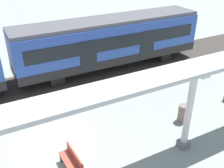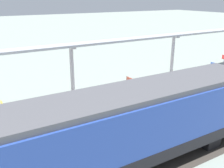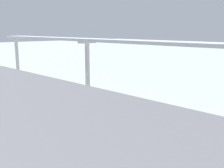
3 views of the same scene
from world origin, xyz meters
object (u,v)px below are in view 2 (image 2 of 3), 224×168
at_px(canopy_pillar_second, 172,56).
at_px(trash_bin, 65,100).
at_px(bench_far_end, 218,68).
at_px(platform_info_sign, 224,64).
at_px(train_far_carriage, 131,127).
at_px(bench_near_end, 134,83).
at_px(canopy_pillar_third, 72,72).
at_px(bench_mid_platform, 6,110).

distance_m(canopy_pillar_second, trash_bin, 11.00).
height_order(bench_far_end, platform_info_sign, platform_info_sign).
distance_m(train_far_carriage, bench_near_end, 9.83).
xyz_separation_m(canopy_pillar_third, trash_bin, (-1.47, 1.21, -1.43)).
xyz_separation_m(bench_near_end, bench_far_end, (-0.27, -9.71, 0.00)).
height_order(canopy_pillar_second, platform_info_sign, canopy_pillar_second).
bearing_deg(train_far_carriage, canopy_pillar_second, -50.17).
distance_m(canopy_pillar_second, canopy_pillar_third, 9.59).
height_order(canopy_pillar_third, trash_bin, canopy_pillar_third).
bearing_deg(train_far_carriage, trash_bin, 1.72).
height_order(canopy_pillar_third, bench_far_end, canopy_pillar_third).
xyz_separation_m(train_far_carriage, canopy_pillar_third, (8.83, -0.99, 0.05)).
xyz_separation_m(canopy_pillar_third, bench_far_end, (-1.23, -14.43, -1.43)).
relative_size(canopy_pillar_third, bench_mid_platform, 2.45).
relative_size(canopy_pillar_third, bench_near_end, 2.44).
distance_m(canopy_pillar_third, bench_near_end, 5.03).
bearing_deg(canopy_pillar_second, trash_bin, 97.73).
height_order(train_far_carriage, bench_far_end, train_far_carriage).
bearing_deg(canopy_pillar_second, train_far_carriage, 129.83).
height_order(bench_mid_platform, trash_bin, trash_bin).
relative_size(canopy_pillar_second, canopy_pillar_third, 1.00).
bearing_deg(trash_bin, canopy_pillar_third, -39.63).
bearing_deg(canopy_pillar_second, bench_mid_platform, 94.53).
relative_size(bench_mid_platform, platform_info_sign, 0.69).
bearing_deg(canopy_pillar_second, platform_info_sign, -130.32).
bearing_deg(train_far_carriage, bench_near_end, -35.99).
height_order(train_far_carriage, platform_info_sign, train_far_carriage).
xyz_separation_m(bench_near_end, bench_mid_platform, (-0.19, 9.56, 0.00)).
relative_size(train_far_carriage, platform_info_sign, 5.91).
xyz_separation_m(train_far_carriage, canopy_pillar_second, (8.83, -10.59, 0.05)).
xyz_separation_m(bench_mid_platform, bench_far_end, (-0.09, -19.26, 0.00)).
relative_size(bench_mid_platform, trash_bin, 1.68).
bearing_deg(bench_far_end, bench_mid_platform, 89.75).
relative_size(bench_near_end, bench_far_end, 1.01).
xyz_separation_m(bench_far_end, platform_info_sign, (-1.65, 1.45, 0.89)).
bearing_deg(platform_info_sign, canopy_pillar_second, 49.68).
distance_m(bench_near_end, bench_mid_platform, 9.56).
height_order(train_far_carriage, bench_mid_platform, train_far_carriage).
xyz_separation_m(train_far_carriage, bench_far_end, (7.60, -15.42, -1.39)).
relative_size(bench_far_end, platform_info_sign, 0.68).
distance_m(train_far_carriage, canopy_pillar_third, 8.89).
bearing_deg(bench_far_end, canopy_pillar_third, 85.13).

